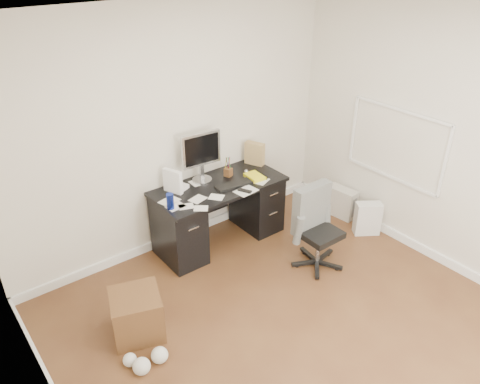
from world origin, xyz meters
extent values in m
plane|color=#4C2B18|center=(0.00, 0.00, 0.00)|extent=(4.00, 4.00, 0.00)
cube|color=beige|center=(0.00, 2.00, 1.35)|extent=(4.00, 0.02, 2.70)
cube|color=beige|center=(-2.00, 0.00, 1.35)|extent=(0.02, 4.00, 2.70)
cube|color=beige|center=(2.00, 0.00, 1.35)|extent=(0.02, 4.00, 2.70)
cube|color=white|center=(0.00, 0.00, 2.70)|extent=(4.00, 4.00, 0.02)
cube|color=white|center=(0.00, 1.99, 0.05)|extent=(4.00, 0.03, 0.10)
cube|color=white|center=(1.99, 0.00, 0.05)|extent=(0.03, 4.00, 0.10)
cube|color=black|center=(0.30, 1.65, 0.73)|extent=(1.50, 0.70, 0.04)
cube|color=black|center=(-0.25, 1.65, 0.35)|extent=(0.40, 0.60, 0.71)
cube|color=black|center=(0.85, 1.65, 0.35)|extent=(0.40, 0.60, 0.71)
cube|color=black|center=(0.30, 1.98, 0.45)|extent=(0.70, 0.03, 0.51)
cube|color=black|center=(0.42, 1.53, 0.76)|extent=(0.43, 0.19, 0.02)
sphere|color=#B6B7BB|center=(0.71, 1.68, 0.78)|extent=(0.06, 0.06, 0.05)
cylinder|color=#162998|center=(-0.39, 1.53, 0.83)|extent=(0.08, 0.08, 0.17)
cube|color=white|center=(-0.19, 1.81, 0.88)|extent=(0.18, 0.25, 0.26)
cube|color=#987A49|center=(0.96, 1.83, 0.89)|extent=(0.20, 0.26, 0.27)
cube|color=yellow|center=(0.72, 1.53, 0.77)|extent=(0.19, 0.24, 0.04)
cube|color=beige|center=(1.86, 1.16, 0.19)|extent=(0.21, 0.40, 0.39)
cube|color=silver|center=(1.80, 0.69, 0.20)|extent=(0.37, 0.35, 0.41)
cube|color=#482F15|center=(-1.15, 0.90, 0.22)|extent=(0.55, 0.55, 0.43)
cube|color=slate|center=(-0.10, 1.80, 0.11)|extent=(0.39, 0.33, 0.22)
camera|label=1|loc=(-2.33, -2.14, 3.20)|focal=35.00mm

